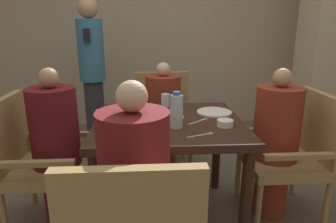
{
  "coord_description": "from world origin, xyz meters",
  "views": [
    {
      "loc": [
        -0.13,
        -1.95,
        1.4
      ],
      "look_at": [
        0.0,
        0.05,
        0.81
      ],
      "focal_mm": 32.0,
      "sensor_mm": 36.0,
      "label": 1
    }
  ],
  "objects_px": {
    "chair_far_side": "(163,117)",
    "plate_main_left": "(129,120)",
    "diner_in_far_chair": "(163,118)",
    "glass_tall_mid": "(102,117)",
    "diner_in_right_chair": "(275,143)",
    "chair_right_side": "(294,151)",
    "diner_in_left_chair": "(57,148)",
    "plate_main_right": "(135,108)",
    "plate_dessert_center": "(214,112)",
    "glass_tall_near": "(165,100)",
    "bowl_small": "(225,123)",
    "water_bottle": "(177,111)",
    "chair_left_side": "(36,157)",
    "diner_in_near_chair": "(135,202)",
    "standing_host": "(92,71)",
    "teacup_with_saucer": "(175,114)"
  },
  "relations": [
    {
      "from": "diner_in_right_chair",
      "to": "diner_in_left_chair",
      "type": "bearing_deg",
      "value": 180.0
    },
    {
      "from": "chair_far_side",
      "to": "teacup_with_saucer",
      "type": "height_order",
      "value": "chair_far_side"
    },
    {
      "from": "chair_left_side",
      "to": "plate_dessert_center",
      "type": "height_order",
      "value": "chair_left_side"
    },
    {
      "from": "bowl_small",
      "to": "water_bottle",
      "type": "xyz_separation_m",
      "value": [
        -0.31,
        -0.0,
        0.09
      ]
    },
    {
      "from": "diner_in_far_chair",
      "to": "diner_in_near_chair",
      "type": "xyz_separation_m",
      "value": [
        -0.2,
        -1.46,
        0.05
      ]
    },
    {
      "from": "chair_left_side",
      "to": "plate_main_left",
      "type": "relative_size",
      "value": 3.62
    },
    {
      "from": "diner_in_right_chair",
      "to": "glass_tall_near",
      "type": "bearing_deg",
      "value": 154.66
    },
    {
      "from": "diner_in_left_chair",
      "to": "plate_main_right",
      "type": "distance_m",
      "value": 0.64
    },
    {
      "from": "plate_dessert_center",
      "to": "plate_main_right",
      "type": "bearing_deg",
      "value": 166.12
    },
    {
      "from": "bowl_small",
      "to": "water_bottle",
      "type": "bearing_deg",
      "value": -179.36
    },
    {
      "from": "chair_right_side",
      "to": "plate_main_right",
      "type": "bearing_deg",
      "value": 165.21
    },
    {
      "from": "teacup_with_saucer",
      "to": "glass_tall_near",
      "type": "relative_size",
      "value": 1.2
    },
    {
      "from": "plate_dessert_center",
      "to": "teacup_with_saucer",
      "type": "bearing_deg",
      "value": -162.29
    },
    {
      "from": "chair_right_side",
      "to": "diner_in_right_chair",
      "type": "xyz_separation_m",
      "value": [
        -0.15,
        0.0,
        0.06
      ]
    },
    {
      "from": "diner_in_right_chair",
      "to": "glass_tall_mid",
      "type": "relative_size",
      "value": 10.94
    },
    {
      "from": "chair_far_side",
      "to": "plate_main_left",
      "type": "bearing_deg",
      "value": -107.17
    },
    {
      "from": "plate_main_right",
      "to": "water_bottle",
      "type": "bearing_deg",
      "value": -58.13
    },
    {
      "from": "standing_host",
      "to": "plate_main_left",
      "type": "bearing_deg",
      "value": -71.27
    },
    {
      "from": "diner_in_left_chair",
      "to": "glass_tall_near",
      "type": "height_order",
      "value": "diner_in_left_chair"
    },
    {
      "from": "diner_in_far_chair",
      "to": "teacup_with_saucer",
      "type": "distance_m",
      "value": 0.71
    },
    {
      "from": "bowl_small",
      "to": "chair_right_side",
      "type": "bearing_deg",
      "value": 14.69
    },
    {
      "from": "chair_right_side",
      "to": "teacup_with_saucer",
      "type": "height_order",
      "value": "chair_right_side"
    },
    {
      "from": "plate_main_left",
      "to": "glass_tall_near",
      "type": "distance_m",
      "value": 0.46
    },
    {
      "from": "water_bottle",
      "to": "chair_right_side",
      "type": "bearing_deg",
      "value": 9.75
    },
    {
      "from": "diner_in_left_chair",
      "to": "glass_tall_mid",
      "type": "relative_size",
      "value": 11.1
    },
    {
      "from": "chair_right_side",
      "to": "plate_main_left",
      "type": "bearing_deg",
      "value": -179.94
    },
    {
      "from": "glass_tall_mid",
      "to": "chair_right_side",
      "type": "bearing_deg",
      "value": 2.81
    },
    {
      "from": "diner_in_near_chair",
      "to": "standing_host",
      "type": "height_order",
      "value": "standing_host"
    },
    {
      "from": "chair_left_side",
      "to": "diner_in_near_chair",
      "type": "distance_m",
      "value": 1.02
    },
    {
      "from": "bowl_small",
      "to": "glass_tall_mid",
      "type": "distance_m",
      "value": 0.8
    },
    {
      "from": "diner_in_far_chair",
      "to": "glass_tall_mid",
      "type": "height_order",
      "value": "diner_in_far_chair"
    },
    {
      "from": "diner_in_left_chair",
      "to": "plate_dessert_center",
      "type": "xyz_separation_m",
      "value": [
        1.12,
        0.16,
        0.19
      ]
    },
    {
      "from": "diner_in_near_chair",
      "to": "standing_host",
      "type": "xyz_separation_m",
      "value": [
        -0.56,
        2.17,
        0.29
      ]
    },
    {
      "from": "chair_right_side",
      "to": "standing_host",
      "type": "height_order",
      "value": "standing_host"
    },
    {
      "from": "diner_in_near_chair",
      "to": "plate_main_left",
      "type": "distance_m",
      "value": 0.75
    },
    {
      "from": "plate_dessert_center",
      "to": "glass_tall_near",
      "type": "xyz_separation_m",
      "value": [
        -0.35,
        0.21,
        0.04
      ]
    },
    {
      "from": "chair_far_side",
      "to": "plate_main_right",
      "type": "distance_m",
      "value": 0.67
    },
    {
      "from": "chair_far_side",
      "to": "diner_in_far_chair",
      "type": "bearing_deg",
      "value": -90.0
    },
    {
      "from": "diner_in_right_chair",
      "to": "plate_main_left",
      "type": "height_order",
      "value": "diner_in_right_chair"
    },
    {
      "from": "chair_left_side",
      "to": "plate_main_left",
      "type": "distance_m",
      "value": 0.69
    },
    {
      "from": "chair_far_side",
      "to": "standing_host",
      "type": "distance_m",
      "value": 1.03
    },
    {
      "from": "diner_in_near_chair",
      "to": "plate_main_right",
      "type": "height_order",
      "value": "diner_in_near_chair"
    },
    {
      "from": "diner_in_far_chair",
      "to": "chair_right_side",
      "type": "distance_m",
      "value": 1.17
    },
    {
      "from": "chair_left_side",
      "to": "plate_dessert_center",
      "type": "relative_size",
      "value": 3.62
    },
    {
      "from": "chair_far_side",
      "to": "chair_left_side",
      "type": "bearing_deg",
      "value": -136.34
    },
    {
      "from": "diner_in_near_chair",
      "to": "bowl_small",
      "type": "height_order",
      "value": "diner_in_near_chair"
    },
    {
      "from": "plate_dessert_center",
      "to": "glass_tall_near",
      "type": "relative_size",
      "value": 2.54
    },
    {
      "from": "standing_host",
      "to": "diner_in_right_chair",
      "type": "bearing_deg",
      "value": -43.33
    },
    {
      "from": "diner_in_left_chair",
      "to": "plate_main_right",
      "type": "bearing_deg",
      "value": 30.08
    },
    {
      "from": "diner_in_far_chair",
      "to": "diner_in_right_chair",
      "type": "xyz_separation_m",
      "value": [
        0.77,
        -0.73,
        0.02
      ]
    }
  ]
}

